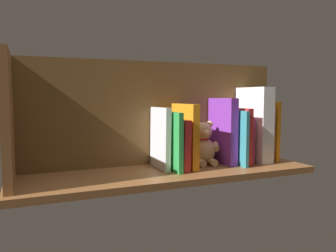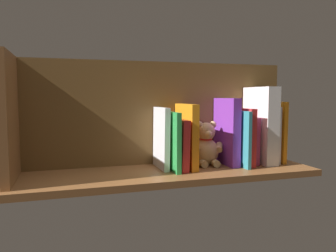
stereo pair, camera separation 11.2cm
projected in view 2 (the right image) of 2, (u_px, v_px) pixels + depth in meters
ground_plane at (168, 173)px, 113.66cm from camera, size 101.29×29.83×2.20cm
shelf_back_panel at (158, 113)px, 123.93cm from camera, size 101.29×1.50×37.69cm
shelf_side_divider at (9, 118)px, 97.45cm from camera, size 2.40×23.83×37.69cm
book_0 at (273, 131)px, 129.20cm from camera, size 1.71×15.43×23.01cm
book_1 at (268, 134)px, 128.74cm from camera, size 1.61×15.04×21.14cm
dictionary_thick_white at (260, 125)px, 125.95cm from camera, size 5.07×17.41×28.49cm
book_2 at (247, 140)px, 126.56cm from camera, size 2.71×14.43×17.26cm
book_3 at (241, 136)px, 123.88cm from camera, size 2.20×17.67×20.67cm
book_4 at (236, 138)px, 122.28cm from camera, size 1.25×19.50×19.92cm
book_5 at (227, 131)px, 122.87cm from camera, size 3.11×15.95×24.37cm
teddy_bear at (206, 146)px, 121.67cm from camera, size 12.94×10.95×16.04cm
book_6 at (186, 136)px, 117.38cm from camera, size 2.50×17.65×22.38cm
book_7 at (178, 144)px, 116.40cm from camera, size 2.96×18.11×17.30cm
book_8 at (170, 140)px, 114.94cm from camera, size 1.63×19.14×19.84cm
book_9 at (161, 138)px, 116.18cm from camera, size 2.21×14.80×21.23cm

